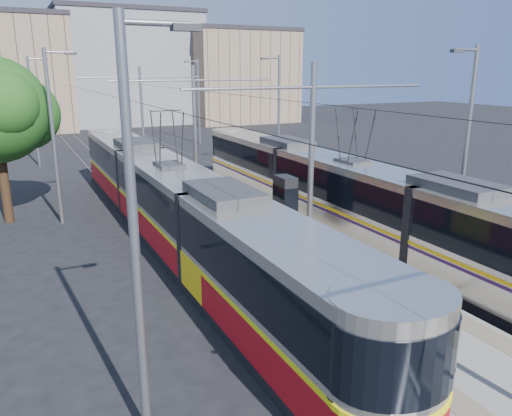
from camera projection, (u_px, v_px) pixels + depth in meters
ground at (494, 390)px, 11.42m from camera, size 160.00×160.00×0.00m
platform at (216, 207)px, 26.06m from camera, size 4.00×50.00×0.30m
tactile_strip_left at (190, 207)px, 25.40m from camera, size 0.70×50.00×0.01m
tactile_strip_right at (242, 201)px, 26.64m from camera, size 0.70×50.00×0.01m
rails at (217, 209)px, 26.10m from camera, size 8.71×70.00×0.03m
tram_left at (171, 203)px, 20.66m from camera, size 2.43×28.84×5.50m
tram_right at (351, 195)px, 21.43m from camera, size 2.43×27.99×5.50m
catenary at (238, 128)px, 22.43m from camera, size 9.20×70.00×7.00m
street_lamps at (189, 122)px, 28.44m from camera, size 15.18×38.22×8.00m
shelter at (285, 203)px, 21.31m from camera, size 0.70×1.11×2.42m
tree at (2, 112)px, 22.88m from camera, size 5.29×4.89×7.69m
building_centre at (127, 68)px, 67.31m from camera, size 18.36×14.28×14.52m
building_right at (239, 76)px, 68.38m from camera, size 14.28×10.20×12.37m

